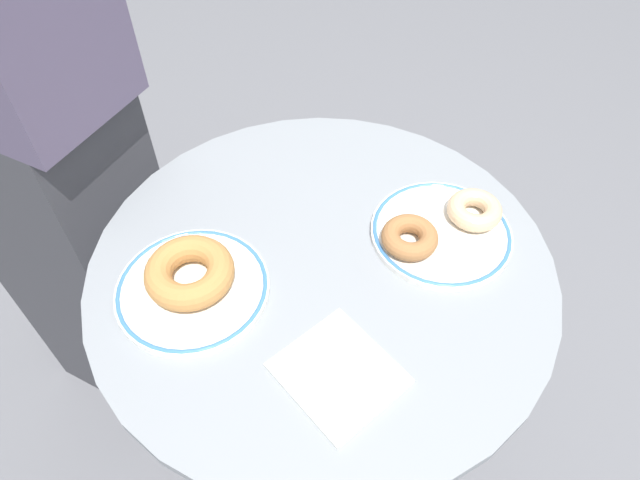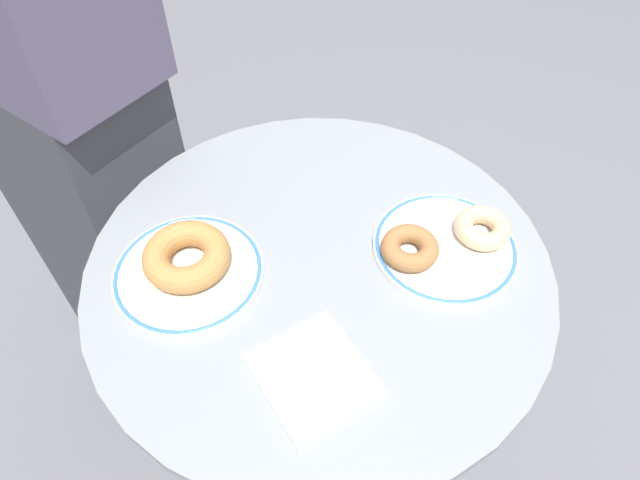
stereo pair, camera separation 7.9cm
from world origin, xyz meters
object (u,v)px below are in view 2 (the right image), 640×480
object	(u,v)px
paper_napkin	(313,374)
donut_glazed	(483,228)
person_figure	(52,84)
donut_old_fashioned	(187,256)
donut_cinnamon	(410,248)
plate_left	(189,272)
cafe_table	(319,356)
plate_right	(445,247)

from	to	relation	value
paper_napkin	donut_glazed	bearing A→B (deg)	27.33
person_figure	donut_old_fashioned	bearing A→B (deg)	-65.63
donut_glazed	donut_cinnamon	bearing A→B (deg)	-175.71
plate_left	donut_glazed	xyz separation A→B (m)	(0.42, -0.04, 0.02)
cafe_table	donut_glazed	xyz separation A→B (m)	(0.24, -0.02, 0.30)
donut_glazed	person_figure	size ratio (longest dim) A/B	0.05
donut_glazed	donut_cinnamon	world-z (taller)	same
cafe_table	plate_right	distance (m)	0.33
donut_glazed	person_figure	xyz separation A→B (m)	(-0.59, 0.44, 0.05)
donut_old_fashioned	person_figure	world-z (taller)	person_figure
paper_napkin	person_figure	world-z (taller)	person_figure
plate_right	person_figure	xyz separation A→B (m)	(-0.54, 0.45, 0.07)
donut_glazed	donut_cinnamon	size ratio (longest dim) A/B	1.00
plate_left	paper_napkin	distance (m)	0.23
cafe_table	person_figure	bearing A→B (deg)	130.01
plate_right	person_figure	distance (m)	0.70
donut_old_fashioned	person_figure	distance (m)	0.43
donut_cinnamon	paper_napkin	xyz separation A→B (m)	(-0.17, -0.14, -0.02)
paper_napkin	person_figure	size ratio (longest dim) A/B	0.08
cafe_table	plate_left	size ratio (longest dim) A/B	3.71
cafe_table	person_figure	xyz separation A→B (m)	(-0.36, 0.42, 0.35)
donut_glazed	paper_napkin	xyz separation A→B (m)	(-0.29, -0.15, -0.02)
donut_cinnamon	person_figure	size ratio (longest dim) A/B	0.05
donut_old_fashioned	donut_cinnamon	bearing A→B (deg)	-11.08
plate_left	donut_old_fashioned	world-z (taller)	donut_old_fashioned
donut_old_fashioned	donut_glazed	xyz separation A→B (m)	(0.42, -0.05, -0.00)
plate_right	donut_old_fashioned	bearing A→B (deg)	171.15
cafe_table	donut_glazed	distance (m)	0.38
donut_old_fashioned	paper_napkin	size ratio (longest dim) A/B	0.89
donut_glazed	paper_napkin	bearing A→B (deg)	-152.67
plate_left	donut_old_fashioned	distance (m)	0.03
plate_right	paper_napkin	size ratio (longest dim) A/B	1.53
donut_cinnamon	plate_right	bearing A→B (deg)	3.28
plate_left	donut_cinnamon	distance (m)	0.31
donut_cinnamon	cafe_table	bearing A→B (deg)	167.22
donut_old_fashioned	cafe_table	bearing A→B (deg)	-9.90
paper_napkin	donut_cinnamon	bearing A→B (deg)	38.82
cafe_table	donut_old_fashioned	size ratio (longest dim) A/B	6.41
donut_old_fashioned	plate_right	bearing A→B (deg)	-8.85
plate_left	plate_right	world-z (taller)	same
plate_left	donut_cinnamon	xyz separation A→B (m)	(0.30, -0.05, 0.02)
plate_left	plate_right	xyz separation A→B (m)	(0.36, -0.05, -0.00)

